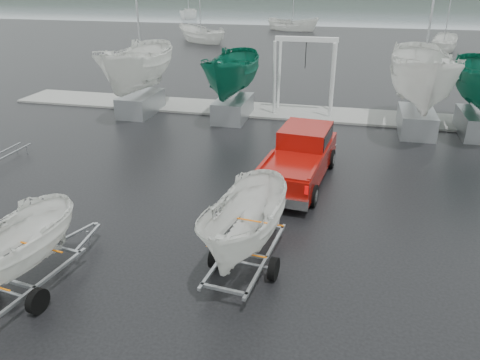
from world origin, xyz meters
TOP-DOWN VIEW (x-y plane):
  - ground_plane at (0.00, 0.00)m, footprint 120.00×120.00m
  - lake at (0.00, 100.00)m, footprint 300.00×300.00m
  - dock at (0.00, 13.00)m, footprint 30.00×3.00m
  - pickup_truck at (3.05, 4.03)m, footprint 2.51×5.75m
  - trailer_hitched at (2.40, -2.22)m, footprint 1.85×3.70m
  - boat_hoist at (2.12, 13.00)m, footprint 3.30×2.18m
  - keelboat_0 at (-6.60, 11.00)m, footprint 2.69×3.20m
  - keelboat_1 at (-1.40, 11.20)m, footprint 2.40×3.20m
  - keelboat_2 at (7.85, 11.00)m, footprint 2.97×3.20m
  - moored_boat_0 at (-12.52, 39.90)m, footprint 3.93×3.92m
  - moored_boat_1 at (-3.99, 53.89)m, footprint 3.43×3.38m
  - moored_boat_2 at (13.14, 39.42)m, footprint 2.86×2.91m
  - moored_boat_4 at (-23.82, 68.03)m, footprint 2.82×2.87m

SIDE VIEW (x-z plane):
  - lake at x=0.00m, z-range -0.01..-0.01m
  - ground_plane at x=0.00m, z-range 0.00..0.00m
  - moored_boat_0 at x=-12.52m, z-range -5.84..5.85m
  - moored_boat_1 at x=-3.99m, z-range -5.82..5.83m
  - moored_boat_4 at x=-23.82m, z-range -5.66..5.67m
  - moored_boat_2 at x=13.14m, z-range -5.56..5.57m
  - dock at x=0.00m, z-range -0.01..0.11m
  - pickup_truck at x=3.05m, z-range 0.04..1.90m
  - trailer_hitched at x=2.40m, z-range 0.21..5.12m
  - boat_hoist at x=2.12m, z-range 0.61..4.73m
  - keelboat_1 at x=-1.40m, z-range 0.07..7.56m
  - keelboat_0 at x=-6.60m, z-range -1.15..9.72m
  - keelboat_2 at x=7.85m, z-range -0.85..10.30m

